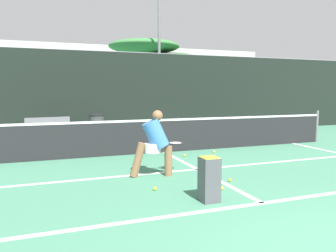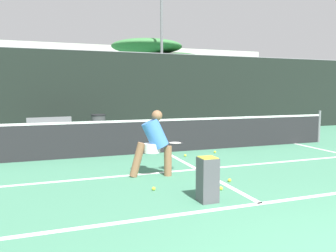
{
  "view_description": "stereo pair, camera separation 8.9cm",
  "coord_description": "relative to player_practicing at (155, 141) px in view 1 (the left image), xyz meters",
  "views": [
    {
      "loc": [
        -3.08,
        -1.51,
        1.74
      ],
      "look_at": [
        -0.55,
        5.32,
        0.95
      ],
      "focal_mm": 35.0,
      "sensor_mm": 36.0,
      "label": 1
    },
    {
      "loc": [
        -2.99,
        -1.54,
        1.74
      ],
      "look_at": [
        -0.55,
        5.32,
        0.95
      ],
      "focal_mm": 35.0,
      "sensor_mm": 36.0,
      "label": 2
    }
  ],
  "objects": [
    {
      "name": "net",
      "position": [
        1.06,
        2.38,
        -0.2
      ],
      "size": [
        11.09,
        0.09,
        1.07
      ],
      "color": "slate",
      "rests_on": "ground"
    },
    {
      "name": "tennis_ball_scattered_8",
      "position": [
        2.32,
        1.79,
        -0.68
      ],
      "size": [
        0.07,
        0.07,
        0.07
      ],
      "primitive_type": "sphere",
      "color": "#D1E033",
      "rests_on": "ground"
    },
    {
      "name": "tree_west",
      "position": [
        4.3,
        15.56,
        3.96
      ],
      "size": [
        4.8,
        4.8,
        5.16
      ],
      "color": "brown",
      "rests_on": "ground"
    },
    {
      "name": "tennis_ball_scattered_0",
      "position": [
        1.35,
        1.62,
        -0.68
      ],
      "size": [
        0.07,
        0.07,
        0.07
      ],
      "primitive_type": "sphere",
      "color": "#D1E033",
      "rests_on": "ground"
    },
    {
      "name": "fence_back",
      "position": [
        1.06,
        6.37,
        0.9
      ],
      "size": [
        24.0,
        0.06,
        3.23
      ],
      "color": "black",
      "rests_on": "ground"
    },
    {
      "name": "player_practicing",
      "position": [
        0.0,
        0.0,
        0.0
      ],
      "size": [
        1.23,
        0.56,
        1.36
      ],
      "rotation": [
        0.0,
        0.0,
        -0.21
      ],
      "color": "#8C6042",
      "rests_on": "ground"
    },
    {
      "name": "floodlight_mast",
      "position": [
        4.25,
        12.23,
        5.11
      ],
      "size": [
        1.1,
        0.24,
        9.27
      ],
      "color": "slate",
      "rests_on": "ground"
    },
    {
      "name": "tennis_ball_scattered_7",
      "position": [
        -0.3,
        -0.93,
        -0.68
      ],
      "size": [
        0.07,
        0.07,
        0.07
      ],
      "primitive_type": "sphere",
      "color": "#D1E033",
      "rests_on": "ground"
    },
    {
      "name": "court_baseline_near",
      "position": [
        1.06,
        -2.13,
        -0.71
      ],
      "size": [
        11.0,
        0.1,
        0.01
      ],
      "primitive_type": "cube",
      "color": "white",
      "rests_on": "ground"
    },
    {
      "name": "tennis_ball_scattered_1",
      "position": [
        1.22,
        -0.9,
        -0.68
      ],
      "size": [
        0.07,
        0.07,
        0.07
      ],
      "primitive_type": "sphere",
      "color": "#D1E033",
      "rests_on": "ground"
    },
    {
      "name": "building_far",
      "position": [
        1.06,
        25.11,
        2.21
      ],
      "size": [
        36.0,
        2.4,
        5.85
      ],
      "primitive_type": "cube",
      "color": "beige",
      "rests_on": "ground"
    },
    {
      "name": "court_center_mark",
      "position": [
        1.06,
        0.13,
        -0.71
      ],
      "size": [
        0.1,
        4.5,
        0.01
      ],
      "primitive_type": "cube",
      "color": "white",
      "rests_on": "ground"
    },
    {
      "name": "trash_bin",
      "position": [
        -0.41,
        5.28,
        -0.26
      ],
      "size": [
        0.51,
        0.51,
        0.91
      ],
      "color": "#3F3F42",
      "rests_on": "ground"
    },
    {
      "name": "court_service_line",
      "position": [
        1.06,
        0.22,
        -0.71
      ],
      "size": [
        8.25,
        0.1,
        0.01
      ],
      "primitive_type": "cube",
      "color": "white",
      "rests_on": "ground"
    },
    {
      "name": "courtside_bench",
      "position": [
        -2.01,
        5.19,
        -0.25
      ],
      "size": [
        1.46,
        0.55,
        0.86
      ],
      "rotation": [
        0.0,
        0.0,
        0.12
      ],
      "color": "slate",
      "rests_on": "ground"
    },
    {
      "name": "tennis_ball_scattered_6",
      "position": [
        0.81,
        -1.31,
        -0.68
      ],
      "size": [
        0.07,
        0.07,
        0.07
      ],
      "primitive_type": "sphere",
      "color": "#D1E033",
      "rests_on": "ground"
    },
    {
      "name": "ball_hopper",
      "position": [
        0.33,
        -1.75,
        -0.34
      ],
      "size": [
        0.28,
        0.28,
        0.71
      ],
      "color": "#4C4C51",
      "rests_on": "ground"
    },
    {
      "name": "tree_mid",
      "position": [
        6.32,
        15.3,
        3.12
      ],
      "size": [
        3.88,
        3.88,
        4.33
      ],
      "color": "brown",
      "rests_on": "ground"
    },
    {
      "name": "parked_car",
      "position": [
        1.29,
        9.71,
        -0.15
      ],
      "size": [
        1.88,
        4.23,
        1.34
      ],
      "color": "#B7B7BC",
      "rests_on": "ground"
    }
  ]
}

